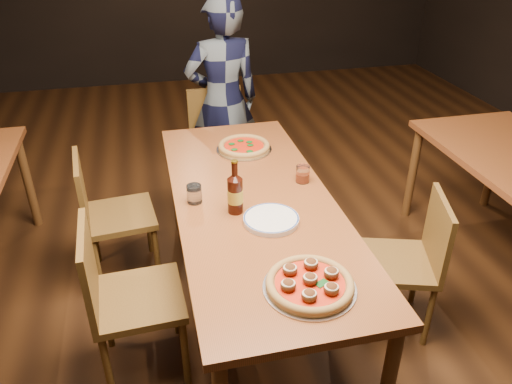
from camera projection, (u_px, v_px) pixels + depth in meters
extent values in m
plane|color=black|center=(254.00, 308.00, 2.93)|extent=(9.00, 9.00, 0.00)
cube|color=brown|center=(254.00, 202.00, 2.56)|extent=(0.80, 2.00, 0.04)
cylinder|color=brown|center=(176.00, 186.00, 3.48)|extent=(0.06, 0.06, 0.71)
cylinder|color=brown|center=(271.00, 176.00, 3.61)|extent=(0.06, 0.06, 0.71)
cylinder|color=brown|center=(28.00, 182.00, 3.53)|extent=(0.06, 0.06, 0.71)
cylinder|color=brown|center=(412.00, 173.00, 3.64)|extent=(0.06, 0.06, 0.71)
cylinder|color=brown|center=(494.00, 164.00, 3.78)|extent=(0.06, 0.06, 0.71)
cylinder|color=#B7B7BF|center=(310.00, 288.00, 1.96)|extent=(0.37, 0.37, 0.01)
cylinder|color=#A77F45|center=(310.00, 285.00, 1.95)|extent=(0.34, 0.34, 0.02)
torus|color=#A77F45|center=(310.00, 283.00, 1.95)|extent=(0.35, 0.35, 0.03)
cylinder|color=#B61E0A|center=(310.00, 283.00, 1.95)|extent=(0.28, 0.28, 0.00)
cylinder|color=#B7B7BF|center=(244.00, 149.00, 3.06)|extent=(0.34, 0.34, 0.01)
cylinder|color=#A77F45|center=(244.00, 147.00, 3.06)|extent=(0.31, 0.31, 0.02)
torus|color=#A77F45|center=(244.00, 146.00, 3.05)|extent=(0.32, 0.32, 0.04)
cylinder|color=#B61E0A|center=(244.00, 146.00, 3.05)|extent=(0.24, 0.24, 0.00)
cylinder|color=white|center=(271.00, 220.00, 2.36)|extent=(0.27, 0.27, 0.03)
cylinder|color=black|center=(235.00, 196.00, 2.40)|extent=(0.07, 0.07, 0.18)
cylinder|color=black|center=(235.00, 171.00, 2.34)|extent=(0.03, 0.03, 0.09)
cylinder|color=gold|center=(235.00, 196.00, 2.40)|extent=(0.08, 0.08, 0.07)
cylinder|color=white|center=(194.00, 194.00, 2.51)|extent=(0.08, 0.08, 0.09)
cylinder|color=#963310|center=(303.00, 174.00, 2.69)|extent=(0.07, 0.07, 0.09)
imported|color=black|center=(223.00, 101.00, 3.74)|extent=(0.60, 0.43, 1.55)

